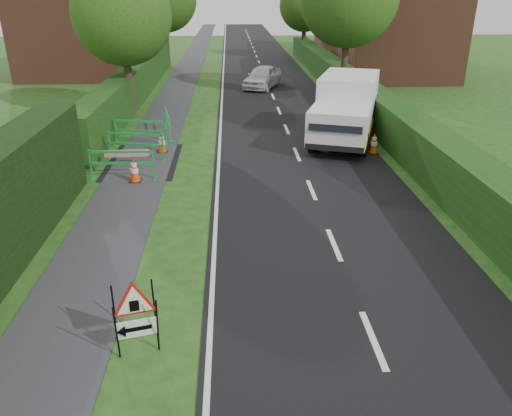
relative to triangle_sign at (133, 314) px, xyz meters
name	(u,v)px	position (x,y,z in m)	size (l,w,h in m)	color
ground	(230,388)	(1.55, -0.84, -0.83)	(120.00, 120.00, 0.00)	#1B4614
road_surface	(260,64)	(4.05, 34.16, -0.83)	(6.00, 90.00, 0.02)	black
footpath	(190,64)	(-1.45, 34.16, -0.83)	(2.00, 90.00, 0.02)	#2D2D30
hedge_west_far	(138,98)	(-3.45, 21.16, -0.83)	(1.00, 24.00, 1.80)	#14380F
hedge_east	(372,123)	(8.05, 15.16, -0.83)	(1.20, 50.00, 1.50)	#14380F
house_west	(78,31)	(-8.45, 29.16, 2.06)	(7.50, 7.40, 7.88)	brown
house_east_a	(396,32)	(12.55, 27.16, 2.06)	(7.50, 7.40, 7.88)	brown
house_east_b	(359,19)	(13.55, 41.16, 2.06)	(7.50, 7.40, 7.88)	brown
tree_nw	(122,15)	(-3.05, 17.16, 3.65)	(4.40, 4.40, 6.70)	#2D2116
tree_fe	(305,5)	(7.95, 37.16, 3.39)	(4.20, 4.20, 6.33)	#2D2116
triangle_sign	(133,314)	(0.00, 0.00, 0.00)	(0.99, 0.99, 1.20)	black
works_van	(346,108)	(6.16, 12.50, 0.47)	(3.73, 5.77, 2.46)	silver
traffic_cone_0	(374,143)	(6.88, 10.68, -0.44)	(0.38, 0.38, 0.79)	black
traffic_cone_1	(350,133)	(6.28, 12.04, -0.44)	(0.38, 0.38, 0.79)	black
traffic_cone_2	(338,119)	(6.32, 14.39, -0.44)	(0.38, 0.38, 0.79)	black
traffic_cone_3	(134,170)	(-1.40, 8.18, -0.44)	(0.38, 0.38, 0.79)	black
traffic_cone_4	(162,142)	(-0.91, 11.21, -0.44)	(0.38, 0.38, 0.79)	black
ped_barrier_0	(122,161)	(-1.81, 8.41, -0.20)	(2.07, 0.43, 1.00)	#198A37
ped_barrier_1	(135,142)	(-1.72, 10.43, -0.20)	(2.09, 0.80, 1.00)	#198A37
ped_barrier_2	(140,129)	(-1.85, 12.27, -0.20)	(2.09, 0.69, 1.00)	#198A37
ped_barrier_3	(167,120)	(-0.94, 13.54, -0.20)	(0.73, 2.09, 1.00)	#198A37
redwhite_plank	(128,166)	(-1.92, 9.74, -0.83)	(1.50, 0.04, 0.25)	red
hatchback_car	(263,77)	(3.64, 23.91, -0.18)	(1.54, 3.84, 1.31)	silver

